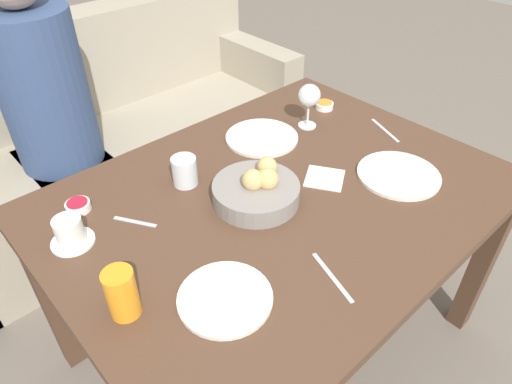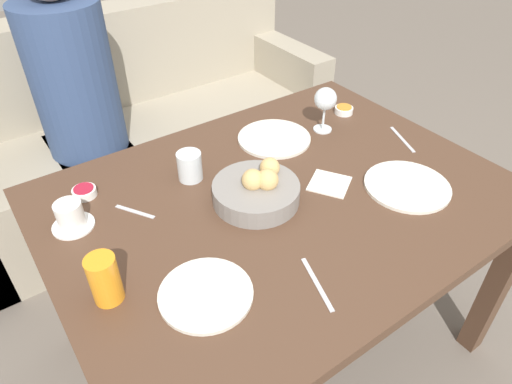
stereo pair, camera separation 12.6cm
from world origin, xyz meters
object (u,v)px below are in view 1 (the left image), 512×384
Objects in this scene: juice_glass at (122,293)px; jam_bowl_honey at (324,105)px; coffee_cup at (70,232)px; jam_bowl_berry at (78,206)px; seated_person at (59,141)px; plate_near_left at (225,298)px; water_tumbler at (185,171)px; couch at (114,145)px; wine_glass at (309,97)px; napkin at (324,178)px; fork_silver at (385,130)px; plate_near_right at (399,175)px; plate_far_center at (262,138)px; knife_silver at (332,277)px; spoon_coffee at (135,222)px; bread_basket at (257,190)px.

juice_glass is 1.78× the size of jam_bowl_honey.
jam_bowl_berry is at bearing 58.26° from coffee_cup.
seated_person is 1.12m from juice_glass.
plate_near_left is 0.45m from water_tumbler.
coffee_cup is at bearing 88.18° from juice_glass.
couch is 11.55× the size of wine_glass.
jam_bowl_honey is 0.45m from napkin.
water_tumbler is at bearing 38.57° from juice_glass.
jam_bowl_honey reaches higher than fork_silver.
juice_glass is (-0.85, 0.11, 0.05)m from plate_near_right.
fork_silver is (0.03, -0.25, -0.01)m from jam_bowl_honey.
seated_person is 0.81m from water_tumbler.
plate_near_right is 0.46m from plate_far_center.
plate_near_left and plate_far_center have the same top height.
wine_glass is 2.33× the size of jam_bowl_honey.
seated_person is at bearing 73.90° from jam_bowl_berry.
plate_far_center is (-0.16, 0.43, 0.00)m from plate_near_right.
knife_silver is at bearing -154.67° from fork_silver.
knife_silver is 0.53m from spoon_coffee.
spoon_coffee is (-0.71, -0.04, -0.11)m from wine_glass.
fork_silver is at bearing -51.82° from seated_person.
seated_person is 11.48× the size of coffee_cup.
coffee_cup is 1.62× the size of jam_bowl_honey.
coffee_cup is 0.68× the size of knife_silver.
couch is at bearing 74.16° from plate_near_left.
couch reaches higher than juice_glass.
fork_silver is 0.37m from napkin.
coffee_cup reaches higher than jam_bowl_honey.
plate_near_right is 0.86m from juice_glass.
coffee_cup is 0.71× the size of napkin.
fork_silver is (0.97, -0.32, -0.01)m from jam_bowl_berry.
fork_silver is at bearing -10.75° from spoon_coffee.
fork_silver is 1.41× the size of spoon_coffee.
spoon_coffee is at bearing 92.06° from plate_near_left.
jam_bowl_berry is (0.07, 0.11, -0.02)m from coffee_cup.
plate_near_left is at bearing -150.58° from wine_glass.
napkin is at bearing 140.82° from plate_near_right.
seated_person is 0.85m from spoon_coffee.
water_tumbler reaches higher than fork_silver.
napkin is at bearing 16.21° from plate_near_left.
plate_near_left is at bearing -144.05° from bread_basket.
seated_person is at bearing 96.79° from water_tumbler.
coffee_cup is at bearing 159.56° from napkin.
jam_bowl_berry is (-0.19, -0.67, 0.18)m from seated_person.
seated_person is at bearing 111.57° from napkin.
plate_far_center is at bearing -80.85° from couch.
bread_basket is at bearing 78.73° from knife_silver.
plate_far_center is at bearing 3.48° from coffee_cup.
juice_glass is (-0.70, -0.32, 0.05)m from plate_far_center.
plate_near_right reaches higher than fork_silver.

